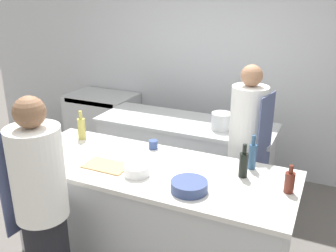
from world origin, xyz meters
name	(u,v)px	position (x,y,z in m)	size (l,w,h in m)	color
wall_back	(226,66)	(0.00, 2.13, 1.40)	(8.00, 0.06, 2.80)	silver
prep_counter	(152,213)	(0.00, 0.00, 0.46)	(2.42, 0.92, 0.92)	#B7BABC
pass_counter	(185,158)	(-0.17, 1.18, 0.46)	(2.02, 0.73, 0.92)	#B7BABC
oven_range	(103,125)	(-1.70, 1.76, 0.45)	(0.94, 0.64, 0.91)	#B7BABC
chef_at_prep_near	(42,208)	(-0.50, -0.77, 0.84)	(0.41, 0.39, 1.68)	black
chef_at_stove	(246,152)	(0.63, 0.79, 0.86)	(0.38, 0.36, 1.70)	black
bottle_olive_oil	(243,164)	(0.75, 0.16, 1.03)	(0.07, 0.07, 0.28)	black
bottle_vinegar	(289,182)	(1.12, 0.06, 1.01)	(0.07, 0.07, 0.22)	#5B2319
bottle_wine	(82,128)	(-0.91, 0.27, 1.04)	(0.08, 0.08, 0.29)	#B2A84C
bottle_cooking_oil	(252,156)	(0.78, 0.33, 1.04)	(0.06, 0.06, 0.30)	#2D5175
bowl_mixing_large	(137,170)	(-0.04, -0.18, 0.96)	(0.21, 0.21, 0.09)	white
bowl_prep_small	(189,186)	(0.44, -0.23, 0.96)	(0.28, 0.28, 0.08)	navy
cup	(153,145)	(-0.15, 0.35, 0.96)	(0.08, 0.08, 0.08)	#33477F
cutting_board	(106,166)	(-0.35, -0.15, 0.93)	(0.37, 0.22, 0.01)	tan
stockpot	(222,121)	(0.27, 1.12, 1.01)	(0.22, 0.22, 0.18)	#B7BABC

